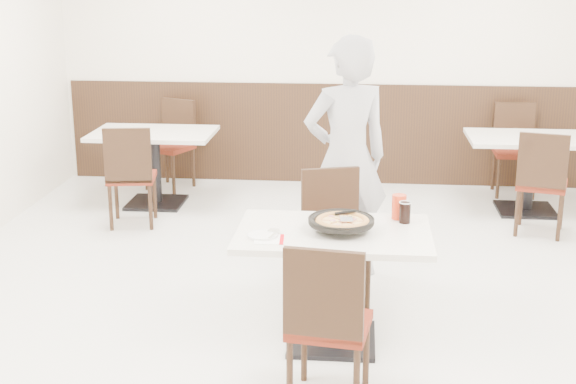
# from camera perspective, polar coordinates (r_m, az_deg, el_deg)

# --- Properties ---
(floor) EXTENTS (7.00, 7.00, 0.00)m
(floor) POSITION_cam_1_polar(r_m,az_deg,el_deg) (5.71, 1.87, -8.31)
(floor) COLOR silver
(floor) RESTS_ON ground
(wall_back) EXTENTS (6.00, 0.04, 2.80)m
(wall_back) POSITION_cam_1_polar(r_m,az_deg,el_deg) (8.76, 3.40, 9.64)
(wall_back) COLOR silver
(wall_back) RESTS_ON floor
(wall_front) EXTENTS (6.00, 0.04, 2.80)m
(wall_front) POSITION_cam_1_polar(r_m,az_deg,el_deg) (1.96, -4.30, -12.38)
(wall_front) COLOR silver
(wall_front) RESTS_ON floor
(wainscot_back) EXTENTS (5.90, 0.03, 1.10)m
(wainscot_back) POSITION_cam_1_polar(r_m,az_deg,el_deg) (8.87, 3.30, 4.16)
(wainscot_back) COLOR black
(wainscot_back) RESTS_ON floor
(main_table) EXTENTS (1.26, 0.89, 0.75)m
(main_table) POSITION_cam_1_polar(r_m,az_deg,el_deg) (5.10, 3.20, -6.77)
(main_table) COLOR white
(main_table) RESTS_ON floor
(chair_near) EXTENTS (0.48, 0.48, 0.95)m
(chair_near) POSITION_cam_1_polar(r_m,az_deg,el_deg) (4.40, 2.98, -9.15)
(chair_near) COLOR black
(chair_near) RESTS_ON floor
(chair_far) EXTENTS (0.53, 0.53, 0.95)m
(chair_far) POSITION_cam_1_polar(r_m,az_deg,el_deg) (5.64, 3.47, -3.44)
(chair_far) COLOR black
(chair_far) RESTS_ON floor
(trivet) EXTENTS (0.13, 0.13, 0.04)m
(trivet) POSITION_cam_1_polar(r_m,az_deg,el_deg) (4.97, 3.76, -2.55)
(trivet) COLOR black
(trivet) RESTS_ON main_table
(pizza_pan) EXTENTS (0.35, 0.35, 0.01)m
(pizza_pan) POSITION_cam_1_polar(r_m,az_deg,el_deg) (4.94, 3.80, -2.37)
(pizza_pan) COLOR black
(pizza_pan) RESTS_ON trivet
(pizza) EXTENTS (0.31, 0.31, 0.02)m
(pizza) POSITION_cam_1_polar(r_m,az_deg,el_deg) (4.90, 3.89, -2.29)
(pizza) COLOR tan
(pizza) RESTS_ON pizza_pan
(pizza_server) EXTENTS (0.09, 0.11, 0.00)m
(pizza_server) POSITION_cam_1_polar(r_m,az_deg,el_deg) (4.89, 4.18, -1.92)
(pizza_server) COLOR white
(pizza_server) RESTS_ON pizza
(napkin) EXTENTS (0.19, 0.19, 0.00)m
(napkin) POSITION_cam_1_polar(r_m,az_deg,el_deg) (4.80, -1.34, -3.37)
(napkin) COLOR white
(napkin) RESTS_ON main_table
(side_plate) EXTENTS (0.20, 0.20, 0.01)m
(side_plate) POSITION_cam_1_polar(r_m,az_deg,el_deg) (4.85, -1.83, -3.09)
(side_plate) COLOR white
(side_plate) RESTS_ON napkin
(fork) EXTENTS (0.06, 0.17, 0.00)m
(fork) POSITION_cam_1_polar(r_m,az_deg,el_deg) (4.84, -1.00, -3.03)
(fork) COLOR white
(fork) RESTS_ON side_plate
(cola_glass) EXTENTS (0.08, 0.08, 0.13)m
(cola_glass) POSITION_cam_1_polar(r_m,az_deg,el_deg) (5.15, 8.31, -1.49)
(cola_glass) COLOR black
(cola_glass) RESTS_ON main_table
(red_cup) EXTENTS (0.10, 0.10, 0.16)m
(red_cup) POSITION_cam_1_polar(r_m,az_deg,el_deg) (5.22, 7.90, -1.05)
(red_cup) COLOR red
(red_cup) RESTS_ON main_table
(diner_person) EXTENTS (0.80, 0.67, 1.85)m
(diner_person) POSITION_cam_1_polar(r_m,az_deg,el_deg) (6.06, 4.18, 2.36)
(diner_person) COLOR #ACACB1
(diner_person) RESTS_ON floor
(bg_table_left) EXTENTS (1.30, 0.96, 0.75)m
(bg_table_left) POSITION_cam_1_polar(r_m,az_deg,el_deg) (8.15, -9.45, 1.68)
(bg_table_left) COLOR white
(bg_table_left) RESTS_ON floor
(bg_chair_left_near) EXTENTS (0.48, 0.48, 0.95)m
(bg_chair_left_near) POSITION_cam_1_polar(r_m,az_deg,el_deg) (7.52, -11.06, 1.20)
(bg_chair_left_near) COLOR black
(bg_chair_left_near) RESTS_ON floor
(bg_chair_left_far) EXTENTS (0.55, 0.55, 0.95)m
(bg_chair_left_far) POSITION_cam_1_polar(r_m,az_deg,el_deg) (8.71, -8.45, 3.30)
(bg_chair_left_far) COLOR black
(bg_chair_left_far) RESTS_ON floor
(bg_table_right) EXTENTS (1.29, 0.94, 0.75)m
(bg_table_right) POSITION_cam_1_polar(r_m,az_deg,el_deg) (8.15, 16.72, 1.21)
(bg_table_right) COLOR white
(bg_table_right) RESTS_ON floor
(bg_chair_right_near) EXTENTS (0.52, 0.52, 0.95)m
(bg_chair_right_near) POSITION_cam_1_polar(r_m,az_deg,el_deg) (7.49, 17.62, 0.68)
(bg_chair_right_near) COLOR black
(bg_chair_right_near) RESTS_ON floor
(bg_chair_right_far) EXTENTS (0.43, 0.43, 0.95)m
(bg_chair_right_far) POSITION_cam_1_polar(r_m,az_deg,el_deg) (8.70, 15.85, 2.85)
(bg_chair_right_far) COLOR black
(bg_chair_right_far) RESTS_ON floor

